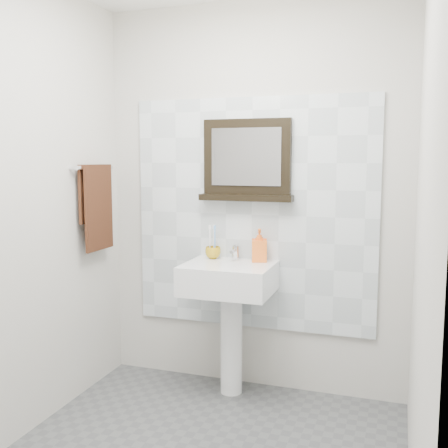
# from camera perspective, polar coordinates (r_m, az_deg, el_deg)

# --- Properties ---
(back_wall) EXTENTS (2.00, 0.01, 2.50)m
(back_wall) POSITION_cam_1_polar(r_m,az_deg,el_deg) (3.41, 3.16, 2.73)
(back_wall) COLOR beige
(back_wall) RESTS_ON ground
(front_wall) EXTENTS (2.00, 0.01, 2.50)m
(front_wall) POSITION_cam_1_polar(r_m,az_deg,el_deg) (1.43, -21.19, -3.68)
(front_wall) COLOR beige
(front_wall) RESTS_ON ground
(left_wall) EXTENTS (0.01, 2.20, 2.50)m
(left_wall) POSITION_cam_1_polar(r_m,az_deg,el_deg) (2.91, -22.49, 1.46)
(left_wall) COLOR beige
(left_wall) RESTS_ON ground
(right_wall) EXTENTS (0.01, 2.20, 2.50)m
(right_wall) POSITION_cam_1_polar(r_m,az_deg,el_deg) (2.19, 20.90, -0.10)
(right_wall) COLOR beige
(right_wall) RESTS_ON ground
(splashback) EXTENTS (1.60, 0.02, 1.50)m
(splashback) POSITION_cam_1_polar(r_m,az_deg,el_deg) (3.41, 3.09, 1.04)
(splashback) COLOR silver
(splashback) RESTS_ON back_wall
(pedestal_sink) EXTENTS (0.55, 0.44, 0.96)m
(pedestal_sink) POSITION_cam_1_polar(r_m,az_deg,el_deg) (3.32, 0.57, -7.45)
(pedestal_sink) COLOR white
(pedestal_sink) RESTS_ON ground
(toothbrush_cup) EXTENTS (0.13, 0.13, 0.08)m
(toothbrush_cup) POSITION_cam_1_polar(r_m,az_deg,el_deg) (3.43, -1.21, -3.14)
(toothbrush_cup) COLOR #BE9516
(toothbrush_cup) RESTS_ON pedestal_sink
(toothbrushes) EXTENTS (0.05, 0.04, 0.21)m
(toothbrushes) POSITION_cam_1_polar(r_m,az_deg,el_deg) (3.42, -1.22, -1.75)
(toothbrushes) COLOR white
(toothbrushes) RESTS_ON toothbrush_cup
(soap_dispenser) EXTENTS (0.12, 0.12, 0.21)m
(soap_dispenser) POSITION_cam_1_polar(r_m,az_deg,el_deg) (3.33, 3.87, -2.32)
(soap_dispenser) COLOR #FC471D
(soap_dispenser) RESTS_ON pedestal_sink
(framed_mirror) EXTENTS (0.61, 0.11, 0.52)m
(framed_mirror) POSITION_cam_1_polar(r_m,az_deg,el_deg) (3.37, 2.52, 6.73)
(framed_mirror) COLOR black
(framed_mirror) RESTS_ON back_wall
(towel_bar) EXTENTS (0.07, 0.40, 0.03)m
(towel_bar) POSITION_cam_1_polar(r_m,az_deg,el_deg) (3.46, -13.92, 5.98)
(towel_bar) COLOR silver
(towel_bar) RESTS_ON left_wall
(hand_towel) EXTENTS (0.06, 0.30, 0.55)m
(hand_towel) POSITION_cam_1_polar(r_m,az_deg,el_deg) (3.46, -13.72, 2.50)
(hand_towel) COLOR #351B0E
(hand_towel) RESTS_ON towel_bar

